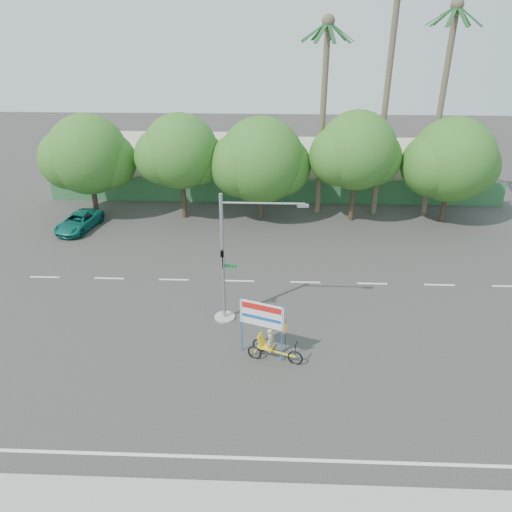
{
  "coord_description": "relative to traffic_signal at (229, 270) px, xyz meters",
  "views": [
    {
      "loc": [
        0.07,
        -18.23,
        14.96
      ],
      "look_at": [
        -0.84,
        4.47,
        3.5
      ],
      "focal_mm": 35.0,
      "sensor_mm": 36.0,
      "label": 1
    }
  ],
  "objects": [
    {
      "name": "palm_tall",
      "position": [
        10.2,
        15.52,
        7.55
      ],
      "size": [
        3.73,
        3.79,
        17.45
      ],
      "color": "#70604C",
      "rests_on": "ground"
    },
    {
      "name": "building_left",
      "position": [
        -7.8,
        22.02,
        -0.92
      ],
      "size": [
        12.0,
        8.0,
        4.0
      ],
      "primitive_type": "cube",
      "color": "beige",
      "rests_on": "ground"
    },
    {
      "name": "palm_short",
      "position": [
        5.7,
        15.52,
        5.94
      ],
      "size": [
        3.73,
        3.79,
        14.45
      ],
      "color": "#70604C",
      "rests_on": "ground"
    },
    {
      "name": "ground",
      "position": [
        2.2,
        -3.98,
        -2.92
      ],
      "size": [
        120.0,
        120.0,
        0.0
      ],
      "primitive_type": "plane",
      "color": "#33302D",
      "rests_on": "ground"
    },
    {
      "name": "pickup_truck",
      "position": [
        -12.23,
        11.34,
        -2.3
      ],
      "size": [
        2.88,
        4.75,
        1.23
      ],
      "primitive_type": "imported",
      "rotation": [
        0.0,
        0.0,
        -0.2
      ],
      "color": "#0E6257",
      "rests_on": "ground"
    },
    {
      "name": "tree_left",
      "position": [
        -4.85,
        14.02,
        2.14
      ],
      "size": [
        6.66,
        5.6,
        8.07
      ],
      "color": "#473828",
      "rests_on": "ground"
    },
    {
      "name": "building_right",
      "position": [
        10.2,
        22.02,
        -1.12
      ],
      "size": [
        14.0,
        8.0,
        3.6
      ],
      "primitive_type": "cube",
      "color": "beige",
      "rests_on": "ground"
    },
    {
      "name": "trike_billboard",
      "position": [
        2.04,
        -3.2,
        -1.68
      ],
      "size": [
        2.97,
        1.34,
        3.07
      ],
      "rotation": [
        0.0,
        0.0,
        -0.34
      ],
      "color": "black",
      "rests_on": "ground"
    },
    {
      "name": "tree_far_left",
      "position": [
        -11.85,
        14.02,
        1.84
      ],
      "size": [
        7.14,
        6.0,
        7.96
      ],
      "color": "#473828",
      "rests_on": "ground"
    },
    {
      "name": "tree_center",
      "position": [
        1.14,
        14.02,
        1.55
      ],
      "size": [
        7.62,
        6.4,
        7.85
      ],
      "color": "#473828",
      "rests_on": "ground"
    },
    {
      "name": "tree_right",
      "position": [
        8.15,
        14.02,
        2.32
      ],
      "size": [
        6.9,
        5.8,
        8.36
      ],
      "color": "#473828",
      "rests_on": "ground"
    },
    {
      "name": "fence",
      "position": [
        2.2,
        17.52,
        -1.92
      ],
      "size": [
        38.0,
        0.08,
        2.0
      ],
      "primitive_type": "cube",
      "color": "#336B3D",
      "rests_on": "ground"
    },
    {
      "name": "palm_mid",
      "position": [
        14.2,
        15.52,
        6.48
      ],
      "size": [
        3.73,
        3.79,
        15.45
      ],
      "color": "#70604C",
      "rests_on": "ground"
    },
    {
      "name": "traffic_signal",
      "position": [
        0.0,
        0.0,
        0.0
      ],
      "size": [
        4.72,
        1.1,
        7.0
      ],
      "color": "gray",
      "rests_on": "ground"
    },
    {
      "name": "tree_far_right",
      "position": [
        15.15,
        14.02,
        1.73
      ],
      "size": [
        7.38,
        6.2,
        7.94
      ],
      "color": "#473828",
      "rests_on": "ground"
    }
  ]
}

